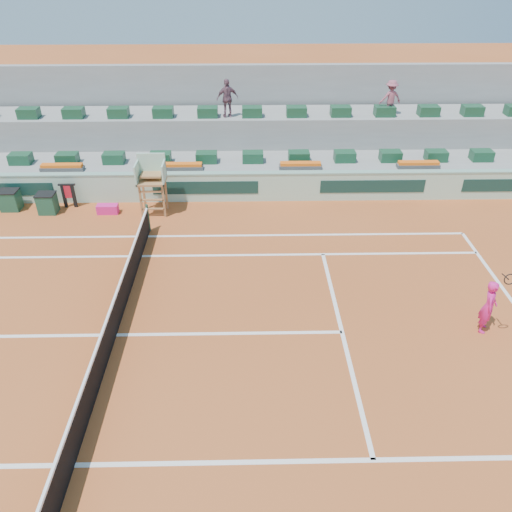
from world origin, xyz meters
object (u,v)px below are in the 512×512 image
object	(u,v)px
drink_cooler_a	(47,203)
tennis_player	(489,306)
player_bag	(108,209)
umpire_chair	(152,177)

from	to	relation	value
drink_cooler_a	tennis_player	distance (m)	16.52
player_bag	tennis_player	bearing A→B (deg)	-30.76
drink_cooler_a	umpire_chair	bearing A→B (deg)	-0.02
umpire_chair	tennis_player	xyz separation A→B (m)	(10.42, -7.44, -0.71)
drink_cooler_a	tennis_player	world-z (taller)	tennis_player
tennis_player	drink_cooler_a	bearing A→B (deg)	153.21
player_bag	drink_cooler_a	world-z (taller)	drink_cooler_a
umpire_chair	tennis_player	bearing A→B (deg)	-35.53
player_bag	tennis_player	world-z (taller)	tennis_player
drink_cooler_a	tennis_player	size ratio (longest dim) A/B	0.37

